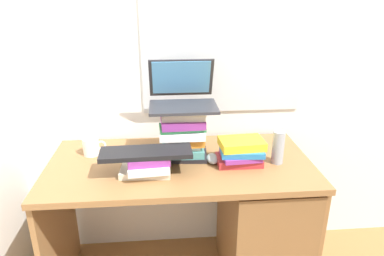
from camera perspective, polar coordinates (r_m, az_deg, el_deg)
name	(u,v)px	position (r m, az deg, el deg)	size (l,w,h in m)	color
wall_back	(176,40)	(1.96, -2.68, 14.05)	(6.00, 0.06, 2.60)	white
desk	(242,218)	(1.97, 8.19, -14.29)	(1.32, 0.65, 0.75)	olive
book_stack_tall	(183,134)	(1.77, -1.43, -0.95)	(0.25, 0.21, 0.26)	black
book_stack_keyboard_riser	(147,164)	(1.66, -7.25, -5.80)	(0.24, 0.20, 0.10)	beige
book_stack_side	(241,152)	(1.74, 7.91, -3.85)	(0.23, 0.17, 0.12)	#B22D33
laptop	(182,94)	(1.77, -1.57, 5.49)	(0.33, 0.31, 0.22)	#2D2D33
keyboard	(146,153)	(1.63, -7.50, -3.99)	(0.42, 0.14, 0.02)	black
computer_mouse	(213,159)	(1.76, 3.37, -4.97)	(0.06, 0.10, 0.04)	#A5A8AD
mug	(91,146)	(1.90, -16.03, -2.89)	(0.12, 0.08, 0.09)	white
water_bottle	(278,147)	(1.78, 13.82, -3.07)	(0.06, 0.06, 0.17)	#999EA5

